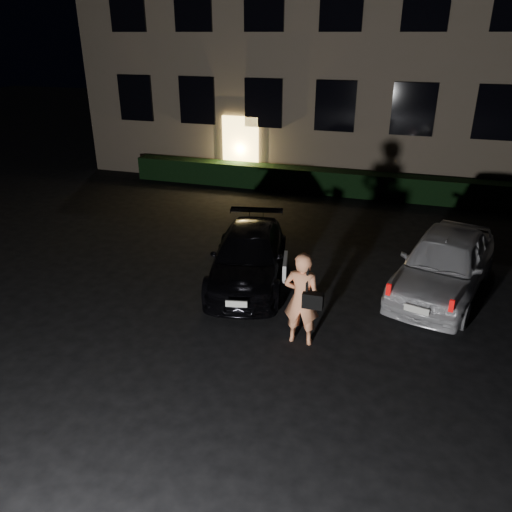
% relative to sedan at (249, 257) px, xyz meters
% --- Properties ---
extents(ground, '(80.00, 80.00, 0.00)m').
position_rel_sedan_xyz_m(ground, '(0.57, -3.06, -0.58)').
color(ground, black).
rests_on(ground, ground).
extents(building, '(20.00, 8.11, 12.00)m').
position_rel_sedan_xyz_m(building, '(0.57, 11.93, 5.42)').
color(building, '#746653').
rests_on(building, ground).
extents(hedge, '(15.00, 0.70, 0.85)m').
position_rel_sedan_xyz_m(hedge, '(0.57, 7.44, -0.16)').
color(hedge, black).
rests_on(hedge, ground).
extents(sedan, '(2.42, 4.27, 1.17)m').
position_rel_sedan_xyz_m(sedan, '(0.00, 0.00, 0.00)').
color(sedan, black).
rests_on(sedan, ground).
extents(hatch, '(2.68, 4.45, 1.42)m').
position_rel_sedan_xyz_m(hatch, '(4.29, 0.71, 0.12)').
color(hatch, silver).
rests_on(hatch, ground).
extents(man, '(0.75, 0.45, 1.82)m').
position_rel_sedan_xyz_m(man, '(1.74, -2.17, 0.33)').
color(man, '#FF9B68').
rests_on(man, ground).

